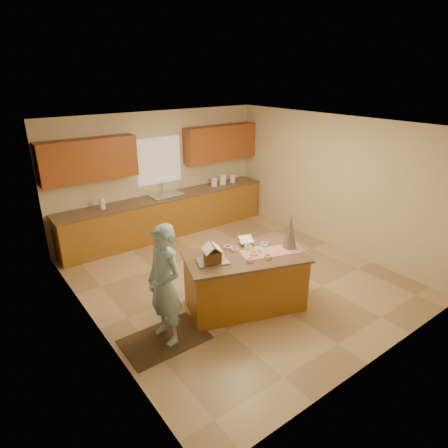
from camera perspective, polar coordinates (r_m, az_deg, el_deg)
The scene contains 28 objects.
floor at distance 7.01m, azimuth 1.65°, elevation -7.92°, with size 5.50×5.50×0.00m, color tan.
ceiling at distance 6.13m, azimuth 1.93°, elevation 14.55°, with size 5.50×5.50×0.00m, color silver.
wall_back at distance 8.68m, azimuth -9.64°, elevation 7.35°, with size 5.50×5.50×0.00m, color beige.
wall_front at distance 4.79m, azimuth 22.76°, elevation -6.42°, with size 5.50×5.50×0.00m, color beige.
wall_left at distance 5.37m, azimuth -19.68°, elevation -2.87°, with size 5.50×5.50×0.00m, color beige.
wall_right at distance 8.17m, azimuth 15.76°, elevation 5.93°, with size 5.50×5.50×0.00m, color beige.
stone_accent at distance 4.73m, azimuth -16.26°, elevation -7.25°, with size 2.50×2.50×0.00m, color gray.
window_curtain at distance 8.58m, azimuth -9.67°, elevation 9.25°, with size 1.05×0.03×1.00m, color white.
back_counter_base at distance 8.69m, azimuth -8.35°, elevation 1.16°, with size 4.80×0.60×0.88m, color #9A561F.
back_counter_top at distance 8.54m, azimuth -8.52°, elevation 4.05°, with size 4.85×0.63×0.04m, color brown.
upper_cabinet_left at distance 7.82m, azimuth -19.48°, elevation 8.98°, with size 1.85×0.35×0.80m, color #974B20.
upper_cabinet_right at distance 9.20m, azimuth -0.57°, elevation 11.99°, with size 1.85×0.35×0.80m, color #974B20.
sink at distance 8.55m, azimuth -8.51°, elevation 3.98°, with size 0.70×0.45×0.12m, color silver.
faucet at distance 8.65m, azimuth -9.15°, elevation 5.34°, with size 0.03×0.03×0.28m, color silver.
island_base at distance 6.02m, azimuth 3.13°, elevation -8.65°, with size 1.74×0.87×0.85m, color #9A561F.
island_top at distance 5.81m, azimuth 3.22°, elevation -4.87°, with size 1.82×0.95×0.04m, color brown.
table_runner at distance 5.95m, azimuth 7.16°, elevation -4.07°, with size 0.97×0.35×0.01m, color #AE0C10.
baking_tray at distance 5.60m, azimuth -1.72°, elevation -5.54°, with size 0.45×0.33×0.02m, color silver.
cookbook at distance 6.12m, azimuth 3.30°, elevation -2.31°, with size 0.21×0.02×0.17m, color white.
tinsel_tree at distance 6.02m, azimuth 9.86°, elevation -1.19°, with size 0.21×0.21×0.53m, color #AEADB9.
rug at distance 5.63m, azimuth -8.78°, elevation -16.57°, with size 1.15×0.75×0.01m, color black.
boy at distance 5.16m, azimuth -8.83°, elevation -8.97°, with size 0.62×0.40×1.69m, color #98C3D8.
canister_a at distance 9.15m, azimuth -1.47°, elevation 6.30°, with size 0.15×0.15×0.21m, color white.
canister_b at distance 9.28m, azimuth -0.21°, elevation 6.66°, with size 0.17×0.17×0.25m, color white.
canister_c at distance 9.47m, azimuth 1.26°, elevation 6.78°, with size 0.13×0.13×0.19m, color white.
paper_towel at distance 7.97m, azimuth -17.66°, elevation 2.94°, with size 0.11×0.11×0.23m, color white.
gingerbread_house at distance 5.55m, azimuth -1.74°, elevation -4.50°, with size 0.34×0.34×0.27m.
candy_bowls at distance 5.88m, azimuth 3.96°, elevation -4.01°, with size 0.64×0.72×0.05m.
Camera 1 is at (-3.79, -4.76, 3.48)m, focal length 30.75 mm.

